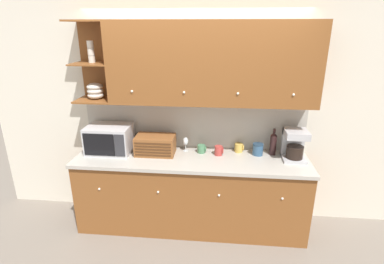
{
  "coord_description": "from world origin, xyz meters",
  "views": [
    {
      "loc": [
        0.32,
        -3.42,
        2.32
      ],
      "look_at": [
        0.0,
        -0.22,
        1.18
      ],
      "focal_mm": 28.0,
      "sensor_mm": 36.0,
      "label": 1
    }
  ],
  "objects_px": {
    "bread_box": "(155,145)",
    "coffee_maker": "(294,144)",
    "wine_glass": "(186,142)",
    "storage_canister": "(258,149)",
    "microwave": "(110,139)",
    "mug_blue_second": "(202,149)",
    "wine_bottle": "(273,143)",
    "mug": "(219,150)",
    "mug_patterned_third": "(239,148)"
  },
  "relations": [
    {
      "from": "wine_glass",
      "to": "storage_canister",
      "type": "relative_size",
      "value": 1.25
    },
    {
      "from": "wine_glass",
      "to": "coffee_maker",
      "type": "distance_m",
      "value": 1.24
    },
    {
      "from": "mug_blue_second",
      "to": "coffee_maker",
      "type": "distance_m",
      "value": 1.05
    },
    {
      "from": "mug",
      "to": "coffee_maker",
      "type": "distance_m",
      "value": 0.85
    },
    {
      "from": "storage_canister",
      "to": "coffee_maker",
      "type": "distance_m",
      "value": 0.41
    },
    {
      "from": "microwave",
      "to": "storage_canister",
      "type": "bearing_deg",
      "value": 2.67
    },
    {
      "from": "microwave",
      "to": "mug_blue_second",
      "type": "relative_size",
      "value": 4.8
    },
    {
      "from": "bread_box",
      "to": "storage_canister",
      "type": "relative_size",
      "value": 3.3
    },
    {
      "from": "bread_box",
      "to": "coffee_maker",
      "type": "distance_m",
      "value": 1.58
    },
    {
      "from": "microwave",
      "to": "mug_blue_second",
      "type": "height_order",
      "value": "microwave"
    },
    {
      "from": "wine_glass",
      "to": "wine_bottle",
      "type": "relative_size",
      "value": 0.54
    },
    {
      "from": "storage_canister",
      "to": "mug_blue_second",
      "type": "bearing_deg",
      "value": 179.95
    },
    {
      "from": "mug",
      "to": "storage_canister",
      "type": "height_order",
      "value": "storage_canister"
    },
    {
      "from": "mug_patterned_third",
      "to": "storage_canister",
      "type": "distance_m",
      "value": 0.22
    },
    {
      "from": "bread_box",
      "to": "coffee_maker",
      "type": "height_order",
      "value": "coffee_maker"
    },
    {
      "from": "mug",
      "to": "mug_patterned_third",
      "type": "relative_size",
      "value": 1.02
    },
    {
      "from": "mug_patterned_third",
      "to": "storage_canister",
      "type": "bearing_deg",
      "value": -17.7
    },
    {
      "from": "storage_canister",
      "to": "mug",
      "type": "bearing_deg",
      "value": -173.98
    },
    {
      "from": "mug_blue_second",
      "to": "storage_canister",
      "type": "bearing_deg",
      "value": -0.05
    },
    {
      "from": "bread_box",
      "to": "storage_canister",
      "type": "bearing_deg",
      "value": 4.15
    },
    {
      "from": "wine_glass",
      "to": "mug_blue_second",
      "type": "height_order",
      "value": "wine_glass"
    },
    {
      "from": "microwave",
      "to": "mug",
      "type": "relative_size",
      "value": 4.63
    },
    {
      "from": "microwave",
      "to": "mug_patterned_third",
      "type": "bearing_deg",
      "value": 5.59
    },
    {
      "from": "bread_box",
      "to": "mug_patterned_third",
      "type": "relative_size",
      "value": 4.17
    },
    {
      "from": "bread_box",
      "to": "microwave",
      "type": "bearing_deg",
      "value": 179.44
    },
    {
      "from": "storage_canister",
      "to": "wine_bottle",
      "type": "distance_m",
      "value": 0.19
    },
    {
      "from": "mug_blue_second",
      "to": "storage_canister",
      "type": "height_order",
      "value": "storage_canister"
    },
    {
      "from": "mug_blue_second",
      "to": "mug_patterned_third",
      "type": "xyz_separation_m",
      "value": [
        0.44,
        0.07,
        0.0
      ]
    },
    {
      "from": "wine_glass",
      "to": "mug_patterned_third",
      "type": "bearing_deg",
      "value": 3.0
    },
    {
      "from": "mug_patterned_third",
      "to": "storage_canister",
      "type": "xyz_separation_m",
      "value": [
        0.21,
        -0.07,
        0.02
      ]
    },
    {
      "from": "microwave",
      "to": "coffee_maker",
      "type": "distance_m",
      "value": 2.12
    },
    {
      "from": "mug",
      "to": "wine_glass",
      "type": "bearing_deg",
      "value": 168.29
    },
    {
      "from": "bread_box",
      "to": "storage_canister",
      "type": "height_order",
      "value": "bread_box"
    },
    {
      "from": "storage_canister",
      "to": "wine_bottle",
      "type": "xyz_separation_m",
      "value": [
        0.17,
        0.03,
        0.07
      ]
    },
    {
      "from": "microwave",
      "to": "wine_bottle",
      "type": "xyz_separation_m",
      "value": [
        1.91,
        0.11,
        -0.02
      ]
    },
    {
      "from": "bread_box",
      "to": "wine_bottle",
      "type": "distance_m",
      "value": 1.37
    },
    {
      "from": "mug_blue_second",
      "to": "mug",
      "type": "distance_m",
      "value": 0.21
    },
    {
      "from": "mug_blue_second",
      "to": "mug_patterned_third",
      "type": "bearing_deg",
      "value": 8.71
    },
    {
      "from": "microwave",
      "to": "mug_patterned_third",
      "type": "xyz_separation_m",
      "value": [
        1.52,
        0.15,
        -0.11
      ]
    },
    {
      "from": "mug_blue_second",
      "to": "wine_bottle",
      "type": "height_order",
      "value": "wine_bottle"
    },
    {
      "from": "mug_patterned_third",
      "to": "mug_blue_second",
      "type": "bearing_deg",
      "value": -171.29
    },
    {
      "from": "mug",
      "to": "storage_canister",
      "type": "xyz_separation_m",
      "value": [
        0.45,
        0.05,
        0.01
      ]
    },
    {
      "from": "coffee_maker",
      "to": "wine_bottle",
      "type": "bearing_deg",
      "value": 156.85
    },
    {
      "from": "wine_glass",
      "to": "coffee_maker",
      "type": "relative_size",
      "value": 0.5
    },
    {
      "from": "wine_glass",
      "to": "microwave",
      "type": "bearing_deg",
      "value": -172.57
    },
    {
      "from": "bread_box",
      "to": "mug",
      "type": "distance_m",
      "value": 0.74
    },
    {
      "from": "mug",
      "to": "bread_box",
      "type": "bearing_deg",
      "value": -177.0
    },
    {
      "from": "coffee_maker",
      "to": "microwave",
      "type": "bearing_deg",
      "value": -179.52
    },
    {
      "from": "mug_patterned_third",
      "to": "bread_box",
      "type": "bearing_deg",
      "value": -171.01
    },
    {
      "from": "wine_glass",
      "to": "mug_patterned_third",
      "type": "relative_size",
      "value": 1.59
    }
  ]
}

